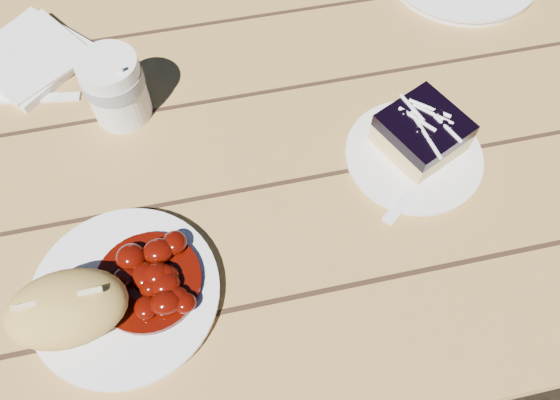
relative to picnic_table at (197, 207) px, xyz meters
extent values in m
plane|color=gray|center=(0.00, 0.00, -0.59)|extent=(60.00, 60.00, 0.00)
cube|color=olive|center=(0.00, 0.00, 0.14)|extent=(2.00, 0.80, 0.05)
cube|color=olive|center=(0.88, 0.32, -0.24)|extent=(0.07, 0.07, 0.70)
cube|color=olive|center=(0.00, 0.65, -0.15)|extent=(1.80, 0.25, 0.04)
cube|color=olive|center=(0.80, 0.65, -0.38)|extent=(0.06, 0.06, 0.42)
cylinder|color=white|center=(-0.09, -0.20, 0.17)|extent=(0.22, 0.22, 0.02)
ellipsoid|color=tan|center=(-0.14, -0.22, 0.21)|extent=(0.14, 0.09, 0.07)
cylinder|color=white|center=(0.31, -0.08, 0.17)|extent=(0.18, 0.18, 0.01)
cube|color=#E4C67C|center=(0.32, -0.06, 0.19)|extent=(0.13, 0.13, 0.03)
cube|color=black|center=(0.32, -0.06, 0.21)|extent=(0.13, 0.13, 0.02)
cylinder|color=white|center=(-0.07, 0.09, 0.21)|extent=(0.08, 0.08, 0.10)
cube|color=white|center=(-0.21, 0.22, 0.17)|extent=(0.21, 0.21, 0.01)
camera|label=1|loc=(0.04, -0.45, 0.79)|focal=35.00mm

